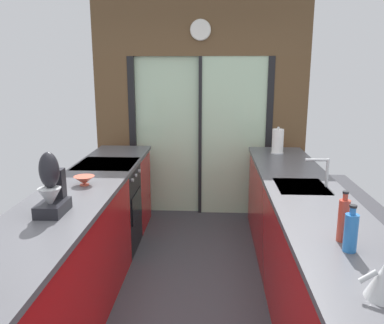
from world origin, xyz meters
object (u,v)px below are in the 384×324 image
oven_range (109,207)px  soap_bottle_near (351,232)px  stand_mixer (52,190)px  soap_bottle_far (343,220)px  paper_towel_roll (278,141)px  mixing_bowl (84,180)px

oven_range → soap_bottle_near: (1.80, -1.89, 0.57)m
stand_mixer → soap_bottle_far: size_ratio=1.45×
oven_range → soap_bottle_far: bearing=-44.4°
stand_mixer → soap_bottle_far: stand_mixer is taller
soap_bottle_near → soap_bottle_far: bearing=90.0°
paper_towel_roll → soap_bottle_near: bearing=-90.0°
oven_range → mixing_bowl: mixing_bowl is taller
soap_bottle_near → mixing_bowl: bearing=147.7°
oven_range → soap_bottle_far: 2.59m
stand_mixer → soap_bottle_near: stand_mixer is taller
mixing_bowl → oven_range: bearing=91.4°
mixing_bowl → soap_bottle_near: soap_bottle_near is taller
soap_bottle_far → mixing_bowl: bearing=150.7°
oven_range → paper_towel_roll: size_ratio=3.02×
oven_range → soap_bottle_far: size_ratio=3.18×
paper_towel_roll → oven_range: bearing=-161.9°
soap_bottle_near → soap_bottle_far: size_ratio=0.88×
oven_range → mixing_bowl: 0.92m
mixing_bowl → stand_mixer: stand_mixer is taller
paper_towel_roll → stand_mixer: bearing=-131.5°
mixing_bowl → paper_towel_roll: bearing=37.2°
mixing_bowl → stand_mixer: 0.67m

